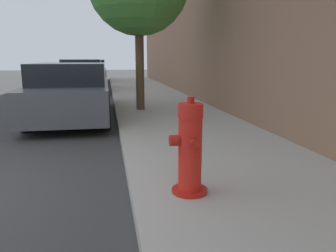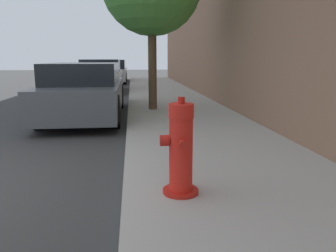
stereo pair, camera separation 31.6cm
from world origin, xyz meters
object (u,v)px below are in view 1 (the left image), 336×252
Objects in this scene: fire_hydrant at (190,150)px; parked_car_mid at (83,76)px; parked_car_far at (92,72)px; parked_car_near at (72,91)px.

parked_car_mid reaches higher than fire_hydrant.
parked_car_near is at bearing -89.86° from parked_car_far.
fire_hydrant is at bearing -81.43° from parked_car_mid.
parked_car_near reaches higher than fire_hydrant.
parked_car_far is (-1.61, 17.11, 0.09)m from fire_hydrant.
parked_car_near is (-1.59, 5.21, 0.09)m from fire_hydrant.
fire_hydrant is 0.21× the size of parked_car_near.
fire_hydrant is 0.21× the size of parked_car_far.
fire_hydrant is at bearing -84.61° from parked_car_far.
parked_car_mid reaches higher than parked_car_far.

